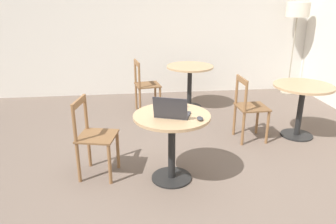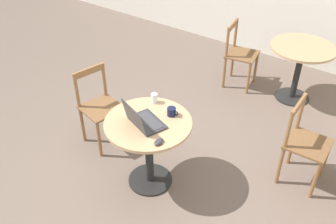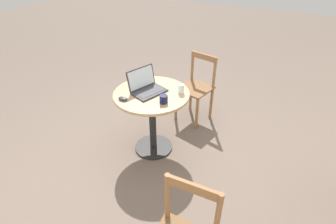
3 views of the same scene
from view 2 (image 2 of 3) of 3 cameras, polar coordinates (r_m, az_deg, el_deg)
name	(u,v)px [view 2 (image 2 of 3)]	position (r m, az deg, el deg)	size (l,w,h in m)	color
ground_plane	(141,176)	(3.83, -4.10, -9.69)	(16.00, 16.00, 0.00)	#66564C
cafe_table_near	(149,137)	(3.40, -2.98, -3.77)	(0.78, 0.78, 0.73)	black
cafe_table_far	(301,59)	(4.90, 19.55, 7.60)	(0.78, 0.78, 0.73)	black
chair_near_left	(100,107)	(4.03, -10.37, 0.69)	(0.46, 0.46, 0.87)	brown
chair_mid_left	(304,144)	(3.73, 19.96, -4.55)	(0.39, 0.39, 0.87)	brown
chair_far_left	(239,55)	(5.07, 10.79, 8.56)	(0.44, 0.44, 0.87)	brown
laptop	(143,120)	(3.23, -3.82, -1.29)	(0.40, 0.36, 0.23)	#2D2D33
mouse	(159,142)	(3.05, -1.42, -4.56)	(0.06, 0.10, 0.03)	#2D2D33
mug	(172,112)	(3.34, 0.57, 0.04)	(0.11, 0.08, 0.08)	#141938
drinking_glass	(154,98)	(3.50, -2.12, 2.11)	(0.06, 0.06, 0.10)	silver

